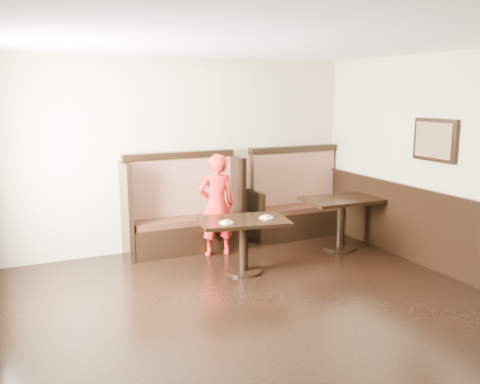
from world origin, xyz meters
TOP-DOWN VIEW (x-y plane):
  - ground at (0.00, 0.00)m, footprint 7.00×7.00m
  - room_shell at (-0.30, 0.28)m, footprint 7.00×7.00m
  - booth_main at (0.00, 3.30)m, footprint 1.75×0.72m
  - booth_neighbor at (1.95, 3.29)m, footprint 1.65×0.72m
  - table_main at (0.40, 2.04)m, footprint 1.23×0.90m
  - table_neighbor at (2.16, 2.38)m, footprint 1.13×0.76m
  - child at (0.35, 2.85)m, footprint 0.57×0.40m
  - pizza_plate_left at (0.12, 1.96)m, footprint 0.18×0.18m
  - pizza_plate_right at (0.69, 1.98)m, footprint 0.18×0.18m

SIDE VIEW (x-z plane):
  - ground at x=0.00m, z-range 0.00..0.00m
  - booth_neighbor at x=1.95m, z-range -0.24..1.21m
  - booth_main at x=0.00m, z-range -0.20..1.25m
  - table_main at x=0.40m, z-range 0.19..0.90m
  - table_neighbor at x=2.16m, z-range 0.19..0.95m
  - room_shell at x=-0.30m, z-range -2.83..4.17m
  - pizza_plate_left at x=0.12m, z-range 0.70..0.74m
  - pizza_plate_right at x=0.69m, z-range 0.70..0.74m
  - child at x=0.35m, z-range 0.00..1.46m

